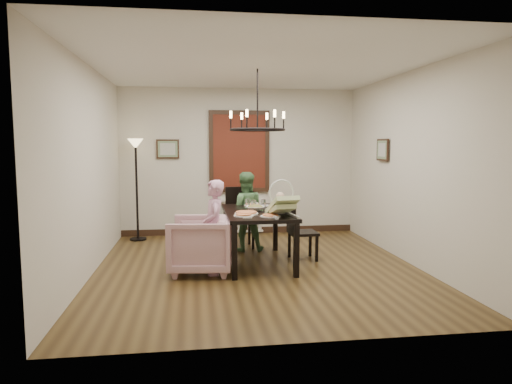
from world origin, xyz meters
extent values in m
cube|color=brown|center=(0.00, 0.00, 0.00)|extent=(4.50, 5.00, 0.01)
cube|color=white|center=(0.00, 0.00, 2.80)|extent=(4.50, 5.00, 0.01)
cube|color=beige|center=(0.00, 2.50, 1.40)|extent=(4.50, 0.01, 2.80)
cube|color=beige|center=(-2.25, 0.00, 1.40)|extent=(0.01, 5.00, 2.80)
cube|color=beige|center=(2.25, 0.00, 1.40)|extent=(0.01, 5.00, 2.80)
cube|color=black|center=(0.03, 0.22, 0.75)|extent=(0.93, 1.66, 0.05)
cube|color=black|center=(-0.37, -0.54, 0.36)|extent=(0.07, 0.07, 0.73)
cube|color=black|center=(-0.37, 0.99, 0.36)|extent=(0.07, 0.07, 0.73)
cube|color=black|center=(0.44, -0.54, 0.36)|extent=(0.07, 0.07, 0.73)
cube|color=black|center=(0.44, 0.99, 0.36)|extent=(0.07, 0.07, 0.73)
imported|color=#D3A1A6|center=(-0.80, -0.13, 0.38)|extent=(0.94, 0.92, 0.77)
imported|color=#D093B0|center=(-0.62, -0.22, 0.53)|extent=(0.26, 0.39, 1.06)
imported|color=#4C7847|center=(-0.06, 1.06, 0.54)|extent=(0.53, 0.42, 1.08)
imported|color=white|center=(0.01, 0.26, 0.82)|extent=(0.33, 0.33, 0.08)
cylinder|color=tan|center=(-0.16, -0.07, 0.80)|extent=(0.33, 0.33, 0.04)
cylinder|color=silver|center=(-0.01, 0.30, 0.85)|extent=(0.08, 0.08, 0.15)
cube|color=maroon|center=(0.00, 2.46, 1.60)|extent=(1.00, 0.03, 1.40)
cube|color=black|center=(-1.35, 2.47, 1.65)|extent=(0.42, 0.03, 0.36)
cube|color=black|center=(2.21, 0.90, 1.65)|extent=(0.03, 0.42, 0.36)
torus|color=black|center=(0.03, 0.22, 1.95)|extent=(0.80, 0.80, 0.04)
camera|label=1|loc=(-0.88, -6.26, 1.75)|focal=32.00mm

